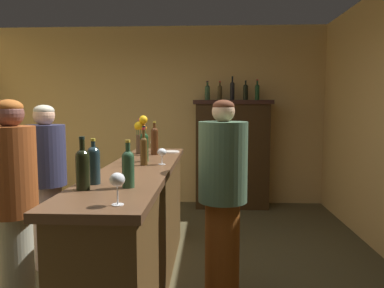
{
  "coord_description": "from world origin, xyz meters",
  "views": [
    {
      "loc": [
        0.89,
        -2.88,
        1.53
      ],
      "look_at": [
        0.74,
        0.14,
        1.22
      ],
      "focal_mm": 34.35,
      "sensor_mm": 36.0,
      "label": 1
    }
  ],
  "objects": [
    {
      "name": "display_bottle_midright",
      "position": [
        1.42,
        2.67,
        1.76
      ],
      "size": [
        0.07,
        0.07,
        0.29
      ],
      "color": "black",
      "rests_on": "display_cabinet"
    },
    {
      "name": "flower_arrangement",
      "position": [
        0.19,
        0.87,
        1.24
      ],
      "size": [
        0.14,
        0.15,
        0.39
      ],
      "color": "#4B3322",
      "rests_on": "bar_counter"
    },
    {
      "name": "patron_redhead",
      "position": [
        -0.64,
        0.45,
        0.85
      ],
      "size": [
        0.37,
        0.37,
        1.55
      ],
      "rotation": [
        0.0,
        0.0,
        -0.21
      ],
      "color": "#9F8A93",
      "rests_on": "ground"
    },
    {
      "name": "patron_in_navy",
      "position": [
        -0.45,
        -0.49,
        0.87
      ],
      "size": [
        0.32,
        0.32,
        1.58
      ],
      "rotation": [
        0.0,
        0.0,
        0.7
      ],
      "color": "#9E9D84",
      "rests_on": "ground"
    },
    {
      "name": "wine_glass_rear",
      "position": [
        0.49,
        0.16,
        1.15
      ],
      "size": [
        0.08,
        0.08,
        0.14
      ],
      "color": "white",
      "rests_on": "bar_counter"
    },
    {
      "name": "bartender",
      "position": [
        0.99,
        -0.11,
        0.86
      ],
      "size": [
        0.37,
        0.37,
        1.58
      ],
      "rotation": [
        0.0,
        0.0,
        2.93
      ],
      "color": "brown",
      "rests_on": "ground"
    },
    {
      "name": "wine_bottle_riesling",
      "position": [
        0.4,
        -0.73,
        1.17
      ],
      "size": [
        0.07,
        0.07,
        0.29
      ],
      "color": "#284B2E",
      "rests_on": "bar_counter"
    },
    {
      "name": "wine_bottle_pinot",
      "position": [
        0.16,
        -0.64,
        1.18
      ],
      "size": [
        0.08,
        0.08,
        0.29
      ],
      "color": "#1A2C31",
      "rests_on": "bar_counter"
    },
    {
      "name": "wine_bottle_rose",
      "position": [
        0.35,
        0.11,
        1.18
      ],
      "size": [
        0.06,
        0.06,
        0.31
      ],
      "color": "#4C3414",
      "rests_on": "bar_counter"
    },
    {
      "name": "wall_back",
      "position": [
        0.0,
        2.98,
        1.39
      ],
      "size": [
        5.44,
        0.12,
        2.77
      ],
      "primitive_type": "cube",
      "color": "tan",
      "rests_on": "ground"
    },
    {
      "name": "wine_bottle_malbec",
      "position": [
        0.15,
        -0.8,
        1.18
      ],
      "size": [
        0.08,
        0.08,
        0.31
      ],
      "color": "black",
      "rests_on": "bar_counter"
    },
    {
      "name": "display_bottle_left",
      "position": [
        0.85,
        2.67,
        1.75
      ],
      "size": [
        0.08,
        0.08,
        0.28
      ],
      "color": "#2C482F",
      "rests_on": "display_cabinet"
    },
    {
      "name": "display_bottle_midleft",
      "position": [
        1.04,
        2.67,
        1.75
      ],
      "size": [
        0.07,
        0.07,
        0.28
      ],
      "color": "#41341A",
      "rests_on": "display_cabinet"
    },
    {
      "name": "display_bottle_center",
      "position": [
        1.22,
        2.67,
        1.78
      ],
      "size": [
        0.07,
        0.07,
        0.35
      ],
      "color": "black",
      "rests_on": "display_cabinet"
    },
    {
      "name": "display_cabinet",
      "position": [
        1.23,
        2.67,
        0.85
      ],
      "size": [
        1.17,
        0.43,
        1.63
      ],
      "color": "#301F0E",
      "rests_on": "ground"
    },
    {
      "name": "wine_bottle_chardonnay",
      "position": [
        0.31,
        0.32,
        1.19
      ],
      "size": [
        0.07,
        0.07,
        0.32
      ],
      "color": "#193B1C",
      "rests_on": "bar_counter"
    },
    {
      "name": "cheese_plate",
      "position": [
        0.47,
        0.99,
        1.05
      ],
      "size": [
        0.19,
        0.19,
        0.01
      ],
      "primitive_type": "cylinder",
      "color": "white",
      "rests_on": "bar_counter"
    },
    {
      "name": "bar_counter",
      "position": [
        0.31,
        0.02,
        0.53
      ],
      "size": [
        0.54,
        2.62,
        1.05
      ],
      "color": "#51381B",
      "rests_on": "ground"
    },
    {
      "name": "display_bottle_right",
      "position": [
        1.59,
        2.67,
        1.76
      ],
      "size": [
        0.07,
        0.07,
        0.31
      ],
      "color": "#143A1F",
      "rests_on": "display_cabinet"
    },
    {
      "name": "wine_bottle_syrah",
      "position": [
        0.33,
        0.79,
        1.2
      ],
      "size": [
        0.08,
        0.08,
        0.34
      ],
      "color": "#4A2711",
      "rests_on": "bar_counter"
    },
    {
      "name": "wine_glass_mid",
      "position": [
        0.44,
        -1.12,
        1.17
      ],
      "size": [
        0.08,
        0.08,
        0.16
      ],
      "color": "white",
      "rests_on": "bar_counter"
    },
    {
      "name": "wine_glass_front",
      "position": [
        0.28,
        1.08,
        1.14
      ],
      "size": [
        0.07,
        0.07,
        0.13
      ],
      "color": "white",
      "rests_on": "bar_counter"
    }
  ]
}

